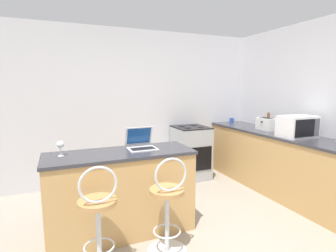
{
  "coord_description": "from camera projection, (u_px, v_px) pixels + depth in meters",
  "views": [
    {
      "loc": [
        -1.09,
        -2.05,
        1.64
      ],
      "look_at": [
        0.46,
        1.65,
        1.04
      ],
      "focal_mm": 28.0,
      "sensor_mm": 36.0,
      "label": 1
    }
  ],
  "objects": [
    {
      "name": "bar_stool_near",
      "position": [
        98.0,
        222.0,
        2.29
      ],
      "size": [
        0.4,
        0.4,
        1.0
      ],
      "color": "silver",
      "rests_on": "ground_plane"
    },
    {
      "name": "breakfast_bar",
      "position": [
        121.0,
        193.0,
        2.92
      ],
      "size": [
        1.6,
        0.59,
        0.94
      ],
      "color": "tan",
      "rests_on": "ground_plane"
    },
    {
      "name": "microwave",
      "position": [
        297.0,
        126.0,
        3.68
      ],
      "size": [
        0.5,
        0.33,
        0.3
      ],
      "color": "white",
      "rests_on": "counter_right"
    },
    {
      "name": "counter_right",
      "position": [
        279.0,
        162.0,
        4.08
      ],
      "size": [
        0.68,
        2.88,
        0.94
      ],
      "color": "tan",
      "rests_on": "ground_plane"
    },
    {
      "name": "wall_back",
      "position": [
        127.0,
        107.0,
        4.51
      ],
      "size": [
        12.0,
        0.06,
        2.6
      ],
      "color": "silver",
      "rests_on": "ground_plane"
    },
    {
      "name": "pepper_mill",
      "position": [
        268.0,
        120.0,
        4.51
      ],
      "size": [
        0.05,
        0.05,
        0.27
      ],
      "color": "brown",
      "rests_on": "counter_right"
    },
    {
      "name": "bar_stool_far",
      "position": [
        168.0,
        209.0,
        2.54
      ],
      "size": [
        0.4,
        0.4,
        1.0
      ],
      "color": "silver",
      "rests_on": "ground_plane"
    },
    {
      "name": "laptop",
      "position": [
        141.0,
        143.0,
        3.03
      ],
      "size": [
        0.32,
        0.31,
        0.24
      ],
      "color": "silver",
      "rests_on": "breakfast_bar"
    },
    {
      "name": "wine_glass_tall",
      "position": [
        60.0,
        145.0,
        2.67
      ],
      "size": [
        0.07,
        0.07,
        0.16
      ],
      "color": "silver",
      "rests_on": "breakfast_bar"
    },
    {
      "name": "toaster",
      "position": [
        266.0,
        124.0,
        4.29
      ],
      "size": [
        0.18,
        0.31,
        0.2
      ],
      "color": "silver",
      "rests_on": "counter_right"
    },
    {
      "name": "stove_range",
      "position": [
        191.0,
        152.0,
        4.72
      ],
      "size": [
        0.58,
        0.61,
        0.94
      ],
      "color": "#9EA3A8",
      "rests_on": "ground_plane"
    },
    {
      "name": "mug_blue",
      "position": [
        232.0,
        120.0,
        5.15
      ],
      "size": [
        0.09,
        0.08,
        0.1
      ],
      "color": "#2D51AD",
      "rests_on": "counter_right"
    }
  ]
}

